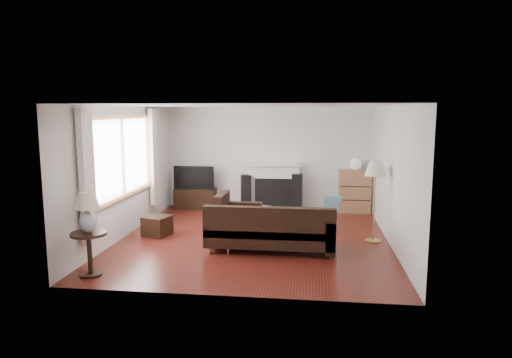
# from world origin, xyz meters

# --- Properties ---
(room) EXTENTS (5.10, 5.60, 2.54)m
(room) POSITION_xyz_m (0.00, 0.00, 1.25)
(room) COLOR #531912
(room) RESTS_ON ground
(window) EXTENTS (0.12, 2.74, 1.54)m
(window) POSITION_xyz_m (-2.45, -0.20, 1.55)
(window) COLOR olive
(window) RESTS_ON room
(curtain_near) EXTENTS (0.10, 0.35, 2.10)m
(curtain_near) POSITION_xyz_m (-2.40, -1.72, 1.40)
(curtain_near) COLOR silver
(curtain_near) RESTS_ON room
(curtain_far) EXTENTS (0.10, 0.35, 2.10)m
(curtain_far) POSITION_xyz_m (-2.40, 1.32, 1.40)
(curtain_far) COLOR silver
(curtain_far) RESTS_ON room
(fireplace) EXTENTS (1.40, 0.26, 1.15)m
(fireplace) POSITION_xyz_m (0.15, 2.64, 0.57)
(fireplace) COLOR white
(fireplace) RESTS_ON room
(tv_stand) EXTENTS (1.00, 0.45, 0.50)m
(tv_stand) POSITION_xyz_m (-1.78, 2.49, 0.25)
(tv_stand) COLOR black
(tv_stand) RESTS_ON ground
(television) EXTENTS (1.00, 0.13, 0.57)m
(television) POSITION_xyz_m (-1.78, 2.49, 0.79)
(television) COLOR black
(television) RESTS_ON tv_stand
(speaker_left) EXTENTS (0.30, 0.33, 0.85)m
(speaker_left) POSITION_xyz_m (-0.53, 2.55, 0.42)
(speaker_left) COLOR black
(speaker_left) RESTS_ON ground
(speaker_right) EXTENTS (0.26, 0.31, 0.90)m
(speaker_right) POSITION_xyz_m (0.72, 2.55, 0.45)
(speaker_right) COLOR black
(speaker_right) RESTS_ON ground
(bookshelf) EXTENTS (0.74, 0.35, 1.02)m
(bookshelf) POSITION_xyz_m (2.10, 2.53, 0.51)
(bookshelf) COLOR #966A46
(bookshelf) RESTS_ON ground
(globe_lamp) EXTENTS (0.27, 0.27, 0.27)m
(globe_lamp) POSITION_xyz_m (2.10, 2.53, 1.16)
(globe_lamp) COLOR white
(globe_lamp) RESTS_ON bookshelf
(sectional_sofa) EXTENTS (2.40, 1.75, 0.77)m
(sectional_sofa) POSITION_xyz_m (0.37, -0.67, 0.39)
(sectional_sofa) COLOR black
(sectional_sofa) RESTS_ON ground
(coffee_table) EXTENTS (1.27, 1.01, 0.44)m
(coffee_table) POSITION_xyz_m (0.24, 0.63, 0.22)
(coffee_table) COLOR #A5794F
(coffee_table) RESTS_ON ground
(footstool) EXTENTS (0.56, 0.56, 0.38)m
(footstool) POSITION_xyz_m (-1.90, -0.02, 0.19)
(footstool) COLOR black
(footstool) RESTS_ON ground
(floor_lamp) EXTENTS (0.46, 0.46, 1.52)m
(floor_lamp) POSITION_xyz_m (2.22, 0.07, 0.76)
(floor_lamp) COLOR #A8923A
(floor_lamp) RESTS_ON ground
(side_table) EXTENTS (0.52, 0.52, 0.65)m
(side_table) POSITION_xyz_m (-2.15, -2.25, 0.33)
(side_table) COLOR black
(side_table) RESTS_ON ground
(table_lamp) EXTENTS (0.36, 0.36, 0.59)m
(table_lamp) POSITION_xyz_m (-2.15, -2.25, 0.95)
(table_lamp) COLOR silver
(table_lamp) RESTS_ON side_table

